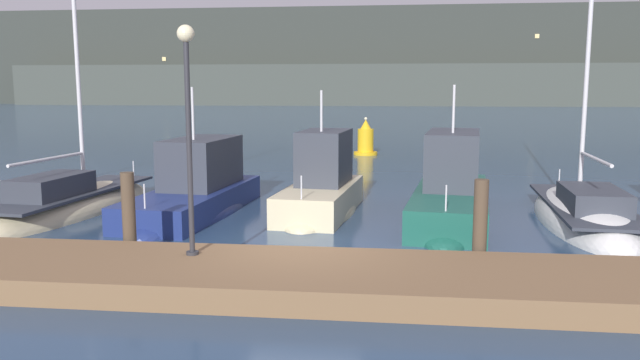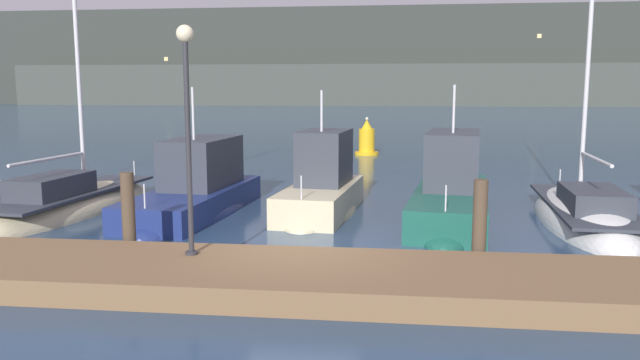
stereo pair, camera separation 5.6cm
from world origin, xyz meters
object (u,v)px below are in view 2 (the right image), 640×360
at_px(sailboat_berth_2, 72,209).
at_px(channel_buoy, 367,141).
at_px(motorboat_berth_3, 196,199).
at_px(sailboat_berth_6, 584,219).
at_px(dock_lamppost, 187,105).
at_px(motorboat_berth_5, 451,202).
at_px(motorboat_berth_4, 322,196).

distance_m(sailboat_berth_2, channel_buoy, 18.37).
relative_size(motorboat_berth_3, sailboat_berth_6, 0.59).
xyz_separation_m(motorboat_berth_3, dock_lamppost, (1.90, -6.06, 2.91)).
xyz_separation_m(motorboat_berth_5, channel_buoy, (-3.08, 16.12, 0.32)).
relative_size(motorboat_berth_4, dock_lamppost, 1.28).
xyz_separation_m(motorboat_berth_4, channel_buoy, (0.58, 15.81, 0.27)).
bearing_deg(motorboat_berth_5, dock_lamppost, -131.33).
bearing_deg(motorboat_berth_5, sailboat_berth_2, -177.41).
relative_size(motorboat_berth_4, motorboat_berth_5, 0.73).
distance_m(motorboat_berth_5, sailboat_berth_6, 3.54).
bearing_deg(sailboat_berth_6, sailboat_berth_2, -178.74).
distance_m(sailboat_berth_2, motorboat_berth_5, 10.92).
distance_m(sailboat_berth_2, motorboat_berth_3, 3.63).
distance_m(motorboat_berth_3, channel_buoy, 16.76).
height_order(motorboat_berth_3, channel_buoy, motorboat_berth_3).
xyz_separation_m(motorboat_berth_5, sailboat_berth_6, (3.52, -0.18, -0.35)).
xyz_separation_m(sailboat_berth_2, motorboat_berth_5, (10.91, 0.49, 0.34)).
relative_size(motorboat_berth_3, motorboat_berth_5, 0.94).
bearing_deg(motorboat_berth_5, sailboat_berth_6, -2.86).
xyz_separation_m(sailboat_berth_2, motorboat_berth_3, (3.60, 0.40, 0.28)).
bearing_deg(sailboat_berth_6, motorboat_berth_3, 179.56).
distance_m(motorboat_berth_4, motorboat_berth_5, 3.67).
height_order(motorboat_berth_3, motorboat_berth_4, motorboat_berth_3).
relative_size(motorboat_berth_5, channel_buoy, 3.72).
height_order(motorboat_berth_5, sailboat_berth_6, sailboat_berth_6).
bearing_deg(dock_lamppost, sailboat_berth_2, 134.19).
bearing_deg(channel_buoy, motorboat_berth_5, -79.17).
relative_size(motorboat_berth_4, sailboat_berth_6, 0.46).
height_order(motorboat_berth_3, dock_lamppost, dock_lamppost).
xyz_separation_m(sailboat_berth_2, motorboat_berth_4, (7.25, 0.80, 0.38)).
height_order(sailboat_berth_2, motorboat_berth_4, sailboat_berth_2).
xyz_separation_m(motorboat_berth_3, motorboat_berth_4, (3.64, 0.40, 0.10)).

